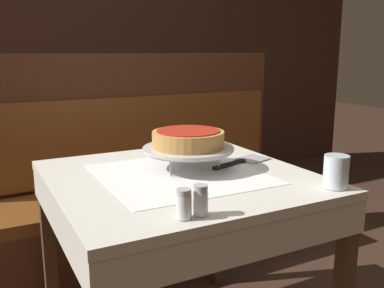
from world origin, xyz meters
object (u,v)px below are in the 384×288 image
Objects in this scene: dining_table_front at (180,198)px; pizza_server at (242,161)px; dining_table_rear at (39,130)px; water_glass_near at (336,171)px; salt_shaker at (184,204)px; deep_dish_pizza at (188,139)px; booth_bench at (145,205)px; pepper_shaker at (201,200)px; pizza_pan_stand at (188,150)px; condiment_caddy at (26,110)px.

dining_table_front is 0.30m from pizza_server.
dining_table_rear is 2.15m from water_glass_near.
salt_shaker reaches higher than pizza_server.
pizza_server is at bearing -3.58° from deep_dish_pizza.
pepper_shaker is at bearing -103.88° from booth_bench.
dining_table_rear is 1.75m from pizza_server.
water_glass_near is (0.31, -0.41, -0.02)m from pizza_pan_stand.
dining_table_rear is 2.57× the size of pizza_server.
pizza_server is (0.28, 0.03, 0.09)m from dining_table_front.
booth_bench is at bearing 81.60° from deep_dish_pizza.
condiment_caddy is (-0.14, 2.02, 0.01)m from salt_shaker.
dining_table_front is 0.54m from water_glass_near.
pizza_server is 3.53× the size of pepper_shaker.
dining_table_rear is at bearing 100.01° from pizza_pan_stand.
booth_bench is 1.26m from water_glass_near.
pizza_pan_stand is 0.48m from salt_shaker.
pizza_pan_stand reaches higher than salt_shaker.
dining_table_front is at bearing -101.87° from booth_bench.
salt_shaker is (-0.23, -0.42, -0.07)m from deep_dish_pizza.
water_glass_near is at bearing -44.60° from dining_table_front.
deep_dish_pizza is at bearing -79.99° from dining_table_rear.
condiment_caddy is (-0.60, 1.62, 0.05)m from pizza_server.
dining_table_front is 0.49× the size of booth_bench.
dining_table_front is at bearing 135.40° from water_glass_near.
condiment_caddy reaches higher than dining_table_front.
pizza_server is 2.78× the size of water_glass_near.
deep_dish_pizza is 3.32× the size of salt_shaker.
deep_dish_pizza is (-0.00, 0.00, 0.04)m from pizza_pan_stand.
salt_shaker is 0.05m from pepper_shaker.
water_glass_near is at bearing -52.63° from deep_dish_pizza.
dining_table_rear is 2.24× the size of pizza_pan_stand.
pizza_server is at bearing -69.77° from condiment_caddy.
pizza_server is (0.23, -0.01, -0.07)m from pizza_pan_stand.
dining_table_front is 2.63× the size of pizza_pan_stand.
dining_table_rear is at bearing 100.01° from deep_dish_pizza.
water_glass_near is (0.31, -0.41, -0.06)m from deep_dish_pizza.
pepper_shaker is 2.03m from condiment_caddy.
pizza_pan_stand is at bearing 176.42° from pizza_server.
deep_dish_pizza is at bearing 61.57° from salt_shaker.
pizza_server is at bearing 102.31° from water_glass_near.
deep_dish_pizza is at bearing -98.40° from booth_bench.
dining_table_rear is at bearing 91.77° from salt_shaker.
condiment_caddy reaches higher than pizza_server.
dining_table_rear is at bearing 30.72° from condiment_caddy.
salt_shaker is (-0.17, -0.37, 0.13)m from dining_table_front.
water_glass_near is (0.09, -0.40, 0.05)m from pizza_server.
dining_table_rear is 2.85× the size of deep_dish_pizza.
condiment_caddy is at bearing 102.93° from deep_dish_pizza.
pizza_pan_stand is 1.64m from condiment_caddy.
water_glass_near is (0.37, -0.37, 0.14)m from dining_table_front.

